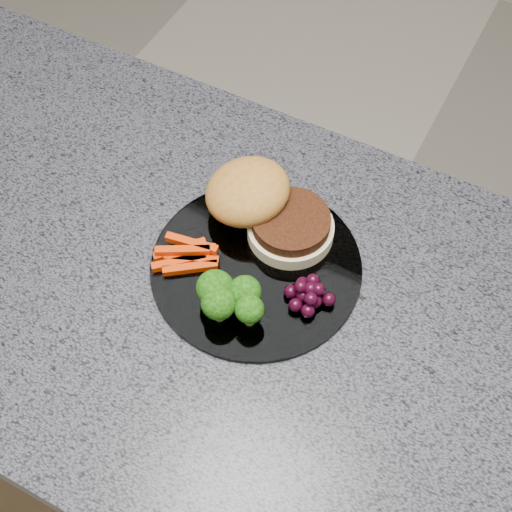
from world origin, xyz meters
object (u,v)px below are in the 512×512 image
Objects in this scene: island_cabinet at (229,425)px; plate at (256,266)px; burger at (263,206)px; grape_bunch at (309,294)px.

island_cabinet is 4.62× the size of plate.
burger reaches higher than grape_bunch.
grape_bunch is at bearing -10.35° from plate.
plate is at bearing 169.65° from grape_bunch.
burger is 0.13m from grape_bunch.
plate is 4.27× the size of grape_bunch.
burger reaches higher than plate.
plate reaches higher than island_cabinet.
grape_bunch reaches higher than island_cabinet.
grape_bunch reaches higher than plate.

